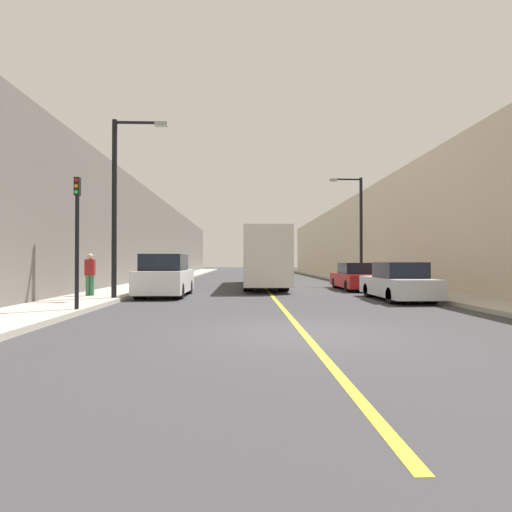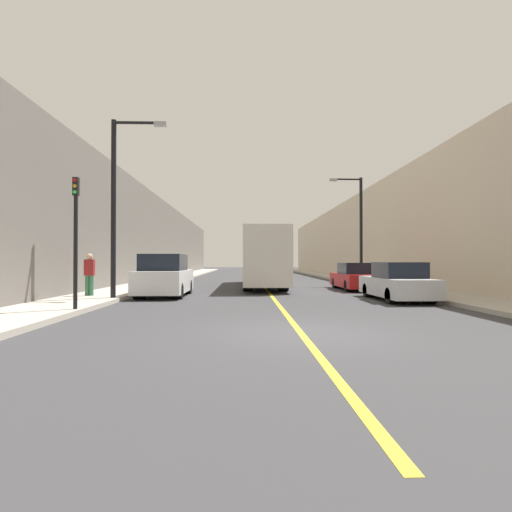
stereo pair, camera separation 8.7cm
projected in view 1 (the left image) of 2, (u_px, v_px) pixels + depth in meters
name	position (u px, v px, depth m)	size (l,w,h in m)	color
ground_plane	(303.00, 333.00, 8.95)	(200.00, 200.00, 0.00)	#38383A
sidewalk_left	(179.00, 277.00, 38.69)	(2.71, 72.00, 0.16)	#B2AA9E
sidewalk_right	(333.00, 277.00, 39.18)	(2.71, 72.00, 0.16)	#B2AA9E
building_row_left	(145.00, 240.00, 38.63)	(4.00, 72.00, 7.38)	#66605B
building_row_right	(367.00, 239.00, 39.34)	(4.00, 72.00, 7.67)	beige
road_center_line	(257.00, 278.00, 38.94)	(0.16, 72.00, 0.01)	gold
bus	(263.00, 258.00, 25.08)	(2.42, 12.03, 3.41)	silver
parked_suv_left	(165.00, 277.00, 18.23)	(2.04, 4.52, 1.92)	silver
car_right_near	(398.00, 283.00, 16.40)	(1.82, 4.58, 1.57)	silver
car_right_mid	(356.00, 278.00, 22.31)	(1.87, 4.63, 1.52)	maroon
street_lamp_left	(119.00, 197.00, 15.90)	(2.20, 0.24, 7.10)	black
street_lamp_right	(358.00, 223.00, 26.46)	(2.20, 0.24, 7.00)	black
traffic_light	(77.00, 237.00, 12.08)	(0.16, 0.18, 4.00)	black
pedestrian	(90.00, 274.00, 16.80)	(0.39, 0.25, 1.77)	#336B47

